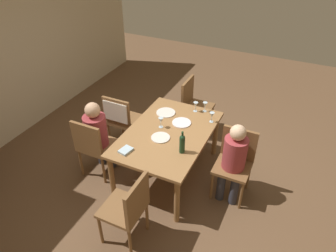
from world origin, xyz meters
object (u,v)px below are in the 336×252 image
wine_bottle_tall_green (182,143)px  dinner_plate_guest_right (166,113)px  chair_far_right (120,116)px  chair_near (235,159)px  person_woman_host (97,133)px  wine_glass_far (205,105)px  person_man_bearded (234,158)px  chair_left_end (129,207)px  dinner_plate_guest_left (182,123)px  wine_glass_near_left (196,105)px  dining_table (168,137)px  wine_glass_near_right (212,115)px  wine_glass_centre (161,120)px  dinner_plate_host (161,138)px  chair_far_left (94,144)px  chair_right_end (194,103)px

wine_bottle_tall_green → dinner_plate_guest_right: 0.90m
chair_far_right → wine_bottle_tall_green: 1.35m
chair_near → person_woman_host: person_woman_host is taller
chair_near → wine_glass_far: chair_near is taller
person_woman_host → person_man_bearded: size_ratio=1.03×
chair_left_end → dinner_plate_guest_left: (1.43, 0.01, 0.20)m
wine_glass_near_left → dining_table: bearing=167.9°
person_woman_host → wine_glass_near_right: bearing=31.0°
dining_table → dinner_plate_guest_right: dinner_plate_guest_right is taller
dining_table → wine_glass_centre: size_ratio=10.44×
dinner_plate_host → dining_table: bearing=-11.9°
wine_glass_near_left → wine_glass_far: size_ratio=1.00×
wine_bottle_tall_green → dinner_plate_guest_right: wine_bottle_tall_green is taller
person_woman_host → chair_far_left: bearing=-90.0°
wine_glass_far → dinner_plate_host: 0.90m
chair_far_right → wine_glass_near_left: chair_far_right is taller
person_woman_host → dinner_plate_host: (0.17, -0.87, 0.08)m
wine_glass_near_right → dining_table: bearing=137.7°
chair_near → wine_glass_near_right: (0.39, 0.47, 0.30)m
chair_left_end → wine_bottle_tall_green: (0.87, -0.24, 0.33)m
person_man_bearded → dinner_plate_guest_right: size_ratio=4.03×
person_woman_host → wine_glass_near_left: 1.42m
wine_bottle_tall_green → dinner_plate_guest_right: size_ratio=1.10×
chair_right_end → wine_glass_centre: size_ratio=6.17×
chair_far_left → person_woman_host: (0.11, -0.00, 0.12)m
chair_left_end → wine_glass_centre: chair_left_end is taller
dining_table → wine_glass_far: wine_glass_far is taller
chair_right_end → wine_glass_near_right: size_ratio=6.17×
wine_glass_near_left → wine_glass_near_right: same height
wine_bottle_tall_green → chair_near: bearing=-56.6°
dining_table → wine_glass_near_left: 0.68m
chair_far_right → person_woman_host: 0.55m
chair_right_end → person_man_bearded: bearing=39.8°
wine_glass_centre → dinner_plate_guest_left: wine_glass_centre is taller
dinner_plate_host → dinner_plate_guest_left: same height
person_woman_host → wine_glass_centre: size_ratio=7.56×
chair_near → wine_glass_centre: bearing=1.1°
chair_far_right → chair_left_end: size_ratio=1.00×
wine_glass_centre → chair_near: bearing=-88.9°
chair_left_end → dinner_plate_host: chair_left_end is taller
chair_left_end → person_woman_host: 1.30m
dining_table → chair_far_right: (0.23, 0.90, -0.05)m
chair_right_end → person_man_bearded: (-1.18, -0.99, 0.10)m
chair_left_end → wine_glass_near_right: chair_left_end is taller
wine_glass_near_right → dinner_plate_guest_left: (-0.21, 0.36, -0.10)m
dinner_plate_host → dinner_plate_guest_left: size_ratio=0.93×
chair_left_end → wine_glass_near_left: chair_left_end is taller
chair_near → dinner_plate_guest_right: size_ratio=3.38×
dining_table → dinner_plate_host: bearing=168.1°
dining_table → dinner_plate_guest_right: 0.48m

